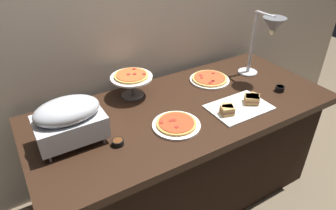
{
  "coord_description": "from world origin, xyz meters",
  "views": [
    {
      "loc": [
        -0.89,
        -1.29,
        1.77
      ],
      "look_at": [
        -0.12,
        0.0,
        0.81
      ],
      "focal_mm": 32.35,
      "sensor_mm": 36.0,
      "label": 1
    }
  ],
  "objects_px": {
    "pizza_plate_raised_stand": "(132,79)",
    "sauce_cup_near": "(118,142)",
    "chafing_dish": "(69,119)",
    "sandwich_platter": "(242,105)",
    "heat_lamp": "(269,31)",
    "pizza_plate_center": "(176,124)",
    "sauce_cup_far": "(280,88)",
    "pizza_plate_front": "(210,79)"
  },
  "relations": [
    {
      "from": "pizza_plate_center",
      "to": "pizza_plate_raised_stand",
      "type": "xyz_separation_m",
      "value": [
        -0.07,
        0.43,
        0.11
      ]
    },
    {
      "from": "pizza_plate_center",
      "to": "sauce_cup_near",
      "type": "relative_size",
      "value": 4.4
    },
    {
      "from": "pizza_plate_raised_stand",
      "to": "heat_lamp",
      "type": "bearing_deg",
      "value": -16.81
    },
    {
      "from": "chafing_dish",
      "to": "pizza_plate_front",
      "type": "relative_size",
      "value": 1.22
    },
    {
      "from": "heat_lamp",
      "to": "sandwich_platter",
      "type": "distance_m",
      "value": 0.54
    },
    {
      "from": "chafing_dish",
      "to": "pizza_plate_front",
      "type": "xyz_separation_m",
      "value": [
        1.03,
        0.18,
        -0.13
      ]
    },
    {
      "from": "sauce_cup_near",
      "to": "pizza_plate_center",
      "type": "bearing_deg",
      "value": -3.07
    },
    {
      "from": "chafing_dish",
      "to": "sandwich_platter",
      "type": "xyz_separation_m",
      "value": [
        0.98,
        -0.2,
        -0.12
      ]
    },
    {
      "from": "pizza_plate_raised_stand",
      "to": "sandwich_platter",
      "type": "relative_size",
      "value": 0.72
    },
    {
      "from": "sauce_cup_far",
      "to": "sauce_cup_near",
      "type": "bearing_deg",
      "value": 177.96
    },
    {
      "from": "sauce_cup_far",
      "to": "heat_lamp",
      "type": "bearing_deg",
      "value": 87.49
    },
    {
      "from": "pizza_plate_raised_stand",
      "to": "sauce_cup_near",
      "type": "bearing_deg",
      "value": -124.05
    },
    {
      "from": "heat_lamp",
      "to": "pizza_plate_raised_stand",
      "type": "height_order",
      "value": "heat_lamp"
    },
    {
      "from": "chafing_dish",
      "to": "pizza_plate_front",
      "type": "distance_m",
      "value": 1.05
    },
    {
      "from": "pizza_plate_raised_stand",
      "to": "sandwich_platter",
      "type": "xyz_separation_m",
      "value": [
        0.51,
        -0.47,
        -0.1
      ]
    },
    {
      "from": "chafing_dish",
      "to": "pizza_plate_raised_stand",
      "type": "xyz_separation_m",
      "value": [
        0.47,
        0.27,
        -0.02
      ]
    },
    {
      "from": "pizza_plate_center",
      "to": "sauce_cup_far",
      "type": "height_order",
      "value": "sauce_cup_far"
    },
    {
      "from": "pizza_plate_front",
      "to": "pizza_plate_raised_stand",
      "type": "bearing_deg",
      "value": 170.62
    },
    {
      "from": "pizza_plate_front",
      "to": "pizza_plate_raised_stand",
      "type": "xyz_separation_m",
      "value": [
        -0.56,
        0.09,
        0.11
      ]
    },
    {
      "from": "pizza_plate_front",
      "to": "chafing_dish",
      "type": "bearing_deg",
      "value": -170.13
    },
    {
      "from": "chafing_dish",
      "to": "sandwich_platter",
      "type": "height_order",
      "value": "chafing_dish"
    },
    {
      "from": "chafing_dish",
      "to": "sauce_cup_near",
      "type": "bearing_deg",
      "value": -36.16
    },
    {
      "from": "heat_lamp",
      "to": "sauce_cup_near",
      "type": "relative_size",
      "value": 7.48
    },
    {
      "from": "chafing_dish",
      "to": "sauce_cup_far",
      "type": "distance_m",
      "value": 1.35
    },
    {
      "from": "chafing_dish",
      "to": "pizza_plate_center",
      "type": "distance_m",
      "value": 0.57
    },
    {
      "from": "pizza_plate_front",
      "to": "sauce_cup_near",
      "type": "xyz_separation_m",
      "value": [
        -0.83,
        -0.32,
        0.0
      ]
    },
    {
      "from": "heat_lamp",
      "to": "sandwich_platter",
      "type": "height_order",
      "value": "heat_lamp"
    },
    {
      "from": "chafing_dish",
      "to": "pizza_plate_raised_stand",
      "type": "relative_size",
      "value": 1.28
    },
    {
      "from": "chafing_dish",
      "to": "heat_lamp",
      "type": "bearing_deg",
      "value": 0.24
    },
    {
      "from": "sandwich_platter",
      "to": "pizza_plate_raised_stand",
      "type": "bearing_deg",
      "value": 137.01
    },
    {
      "from": "sauce_cup_near",
      "to": "sandwich_platter",
      "type": "bearing_deg",
      "value": -4.65
    },
    {
      "from": "sandwich_platter",
      "to": "pizza_plate_center",
      "type": "bearing_deg",
      "value": 174.12
    },
    {
      "from": "chafing_dish",
      "to": "sandwich_platter",
      "type": "bearing_deg",
      "value": -11.77
    },
    {
      "from": "pizza_plate_raised_stand",
      "to": "chafing_dish",
      "type": "bearing_deg",
      "value": -149.96
    },
    {
      "from": "heat_lamp",
      "to": "sandwich_platter",
      "type": "xyz_separation_m",
      "value": [
        -0.37,
        -0.21,
        -0.33
      ]
    },
    {
      "from": "pizza_plate_front",
      "to": "sauce_cup_far",
      "type": "distance_m",
      "value": 0.47
    },
    {
      "from": "pizza_plate_front",
      "to": "heat_lamp",
      "type": "bearing_deg",
      "value": -28.41
    },
    {
      "from": "chafing_dish",
      "to": "pizza_plate_center",
      "type": "bearing_deg",
      "value": -16.46
    },
    {
      "from": "pizza_plate_raised_stand",
      "to": "pizza_plate_center",
      "type": "bearing_deg",
      "value": -81.19
    },
    {
      "from": "chafing_dish",
      "to": "pizza_plate_raised_stand",
      "type": "bearing_deg",
      "value": 30.04
    },
    {
      "from": "chafing_dish",
      "to": "sauce_cup_far",
      "type": "height_order",
      "value": "chafing_dish"
    },
    {
      "from": "pizza_plate_raised_stand",
      "to": "sauce_cup_near",
      "type": "xyz_separation_m",
      "value": [
        -0.28,
        -0.41,
        -0.11
      ]
    }
  ]
}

